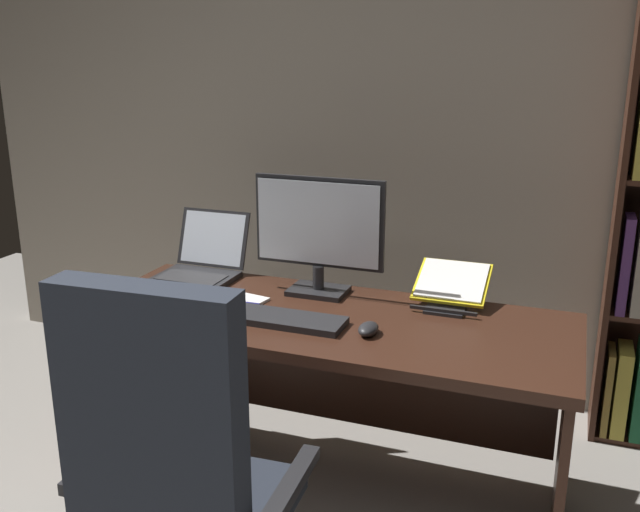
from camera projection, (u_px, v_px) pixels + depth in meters
wall_back at (399, 106)px, 3.27m from camera, size 4.66×0.12×2.77m
desk at (332, 357)px, 2.60m from camera, size 1.75×0.69×0.73m
office_chair at (179, 502)px, 1.86m from camera, size 0.63×0.60×1.12m
monitor at (319, 235)px, 2.64m from camera, size 0.51×0.16×0.45m
laptop at (200, 265)px, 2.88m from camera, size 0.31×0.35×0.25m
keyboard at (285, 319)px, 2.41m from camera, size 0.42×0.15×0.02m
computer_mouse at (368, 329)px, 2.30m from camera, size 0.06×0.10×0.04m
reading_stand_with_book at (451, 286)px, 2.59m from camera, size 0.27×0.30×0.13m
open_binder at (159, 307)px, 2.52m from camera, size 0.51×0.30×0.02m
notepad at (237, 304)px, 2.58m from camera, size 0.18×0.23×0.01m
pen at (242, 302)px, 2.57m from camera, size 0.14×0.01×0.01m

